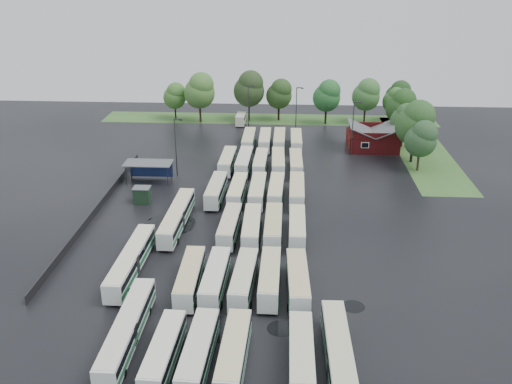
# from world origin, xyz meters

# --- Properties ---
(ground) EXTENTS (160.00, 160.00, 0.00)m
(ground) POSITION_xyz_m (0.00, 0.00, 0.00)
(ground) COLOR black
(ground) RESTS_ON ground
(brick_building) EXTENTS (10.07, 8.60, 5.39)m
(brick_building) POSITION_xyz_m (24.00, 42.77, 1.87)
(brick_building) COLOR maroon
(brick_building) RESTS_ON ground
(wash_shed) EXTENTS (8.20, 4.20, 3.58)m
(wash_shed) POSITION_xyz_m (-17.20, 22.02, 2.99)
(wash_shed) COLOR #2D2D30
(wash_shed) RESTS_ON ground
(utility_hut) EXTENTS (2.70, 2.20, 2.62)m
(utility_hut) POSITION_xyz_m (-16.20, 12.60, 1.32)
(utility_hut) COLOR black
(utility_hut) RESTS_ON ground
(grass_strip_north) EXTENTS (80.00, 10.00, 0.01)m
(grass_strip_north) POSITION_xyz_m (2.00, 64.80, 0.01)
(grass_strip_north) COLOR #3B6629
(grass_strip_north) RESTS_ON ground
(grass_strip_east) EXTENTS (10.00, 50.00, 0.01)m
(grass_strip_east) POSITION_xyz_m (34.00, 42.80, 0.01)
(grass_strip_east) COLOR #3B6629
(grass_strip_east) RESTS_ON ground
(west_fence) EXTENTS (0.10, 50.00, 1.20)m
(west_fence) POSITION_xyz_m (-22.20, 8.00, 0.60)
(west_fence) COLOR #2D2D30
(west_fence) RESTS_ON ground
(bus_r0c0) EXTENTS (2.60, 10.70, 2.96)m
(bus_r0c0) POSITION_xyz_m (-4.54, -26.29, 1.63)
(bus_r0c0) COLOR silver
(bus_r0c0) RESTS_ON ground
(bus_r0c1) EXTENTS (2.74, 11.12, 3.07)m
(bus_r0c1) POSITION_xyz_m (-1.22, -26.18, 1.69)
(bus_r0c1) COLOR silver
(bus_r0c1) RESTS_ON ground
(bus_r0c2) EXTENTS (2.68, 11.12, 3.08)m
(bus_r0c2) POSITION_xyz_m (2.13, -26.13, 1.69)
(bus_r0c2) COLOR silver
(bus_r0c2) RESTS_ON ground
(bus_r0c4) EXTENTS (2.38, 10.94, 3.04)m
(bus_r0c4) POSITION_xyz_m (8.48, -26.08, 1.67)
(bus_r0c4) COLOR silver
(bus_r0c4) RESTS_ON ground
(bus_r1c0) EXTENTS (2.55, 11.06, 3.07)m
(bus_r1c0) POSITION_xyz_m (-4.27, -12.71, 1.69)
(bus_r1c0) COLOR silver
(bus_r1c0) RESTS_ON ground
(bus_r1c1) EXTENTS (2.60, 11.02, 3.05)m
(bus_r1c1) POSITION_xyz_m (-1.30, -12.66, 1.68)
(bus_r1c1) COLOR silver
(bus_r1c1) RESTS_ON ground
(bus_r1c2) EXTENTS (2.83, 10.93, 3.01)m
(bus_r1c2) POSITION_xyz_m (2.01, -12.58, 1.66)
(bus_r1c2) COLOR silver
(bus_r1c2) RESTS_ON ground
(bus_r1c3) EXTENTS (2.42, 10.95, 3.04)m
(bus_r1c3) POSITION_xyz_m (5.02, -12.21, 1.67)
(bus_r1c3) COLOR silver
(bus_r1c3) RESTS_ON ground
(bus_r1c4) EXTENTS (2.79, 11.21, 3.10)m
(bus_r1c4) POSITION_xyz_m (8.28, -12.73, 1.70)
(bus_r1c4) COLOR silver
(bus_r1c4) RESTS_ON ground
(bus_r2c1) EXTENTS (2.63, 10.78, 2.98)m
(bus_r2c1) POSITION_xyz_m (-1.07, 1.44, 1.64)
(bus_r2c1) COLOR silver
(bus_r2c1) RESTS_ON ground
(bus_r2c2) EXTENTS (2.47, 10.96, 3.04)m
(bus_r2c2) POSITION_xyz_m (2.04, 1.09, 1.67)
(bus_r2c2) COLOR silver
(bus_r2c2) RESTS_ON ground
(bus_r2c3) EXTENTS (2.36, 11.04, 3.07)m
(bus_r2c3) POSITION_xyz_m (5.02, 1.44, 1.69)
(bus_r2c3) COLOR silver
(bus_r2c3) RESTS_ON ground
(bus_r2c4) EXTENTS (2.31, 10.60, 2.95)m
(bus_r2c4) POSITION_xyz_m (8.32, 1.52, 1.62)
(bus_r2c4) COLOR silver
(bus_r2c4) RESTS_ON ground
(bus_r3c0) EXTENTS (2.60, 10.90, 3.02)m
(bus_r3c0) POSITION_xyz_m (-4.58, 14.48, 1.66)
(bus_r3c0) COLOR silver
(bus_r3c0) RESTS_ON ground
(bus_r3c1) EXTENTS (2.60, 10.66, 2.95)m
(bus_r3c1) POSITION_xyz_m (-1.11, 14.47, 1.62)
(bus_r3c1) COLOR silver
(bus_r3c1) RESTS_ON ground
(bus_r3c2) EXTENTS (2.46, 10.94, 3.04)m
(bus_r3c2) POSITION_xyz_m (2.10, 14.47, 1.67)
(bus_r3c2) COLOR silver
(bus_r3c2) RESTS_ON ground
(bus_r3c3) EXTENTS (2.53, 10.69, 2.96)m
(bus_r3c3) POSITION_xyz_m (5.07, 14.90, 1.63)
(bus_r3c3) COLOR silver
(bus_r3c3) RESTS_ON ground
(bus_r3c4) EXTENTS (2.47, 11.11, 3.09)m
(bus_r3c4) POSITION_xyz_m (8.38, 14.73, 1.70)
(bus_r3c4) COLOR silver
(bus_r3c4) RESTS_ON ground
(bus_r4c0) EXTENTS (2.47, 10.84, 3.01)m
(bus_r4c0) POSITION_xyz_m (-4.22, 28.49, 1.65)
(bus_r4c0) COLOR silver
(bus_r4c0) RESTS_ON ground
(bus_r4c1) EXTENTS (2.66, 11.19, 3.10)m
(bus_r4c1) POSITION_xyz_m (-1.12, 28.30, 1.70)
(bus_r4c1) COLOR silver
(bus_r4c1) RESTS_ON ground
(bus_r4c2) EXTENTS (2.44, 10.60, 2.94)m
(bus_r4c2) POSITION_xyz_m (1.89, 28.06, 1.62)
(bus_r4c2) COLOR silver
(bus_r4c2) RESTS_ON ground
(bus_r4c3) EXTENTS (2.63, 10.99, 3.04)m
(bus_r4c3) POSITION_xyz_m (5.09, 28.28, 1.67)
(bus_r4c3) COLOR silver
(bus_r4c3) RESTS_ON ground
(bus_r4c4) EXTENTS (2.46, 10.65, 2.95)m
(bus_r4c4) POSITION_xyz_m (8.32, 28.10, 1.62)
(bus_r4c4) COLOR silver
(bus_r4c4) RESTS_ON ground
(bus_r5c1) EXTENTS (2.33, 10.89, 3.03)m
(bus_r5c1) POSITION_xyz_m (-1.24, 41.71, 1.67)
(bus_r5c1) COLOR silver
(bus_r5c1) RESTS_ON ground
(bus_r5c2) EXTENTS (2.30, 10.62, 2.95)m
(bus_r5c2) POSITION_xyz_m (2.07, 42.08, 1.62)
(bus_r5c2) COLOR silver
(bus_r5c2) RESTS_ON ground
(bus_r5c3) EXTENTS (2.35, 10.79, 3.00)m
(bus_r5c3) POSITION_xyz_m (5.02, 42.16, 1.65)
(bus_r5c3) COLOR silver
(bus_r5c3) RESTS_ON ground
(bus_r5c4) EXTENTS (2.36, 10.66, 2.96)m
(bus_r5c4) POSITION_xyz_m (8.45, 41.83, 1.63)
(bus_r5c4) COLOR silver
(bus_r5c4) RESTS_ON ground
(artic_bus_west_a) EXTENTS (2.28, 15.84, 2.94)m
(artic_bus_west_a) POSITION_xyz_m (-8.93, -22.96, 1.63)
(artic_bus_west_a) COLOR silver
(artic_bus_west_a) RESTS_ON ground
(artic_bus_west_b) EXTENTS (2.63, 16.14, 2.99)m
(artic_bus_west_b) POSITION_xyz_m (-8.95, 3.96, 1.66)
(artic_bus_west_b) COLOR silver
(artic_bus_west_b) RESTS_ON ground
(artic_bus_west_c) EXTENTS (2.53, 15.91, 2.95)m
(artic_bus_west_c) POSITION_xyz_m (-12.21, -9.09, 1.63)
(artic_bus_west_c) COLOR silver
(artic_bus_west_c) RESTS_ON ground
(artic_bus_east) EXTENTS (2.65, 16.43, 3.04)m
(artic_bus_east) POSITION_xyz_m (12.02, -26.65, 1.69)
(artic_bus_east) COLOR silver
(artic_bus_east) RESTS_ON ground
(minibus) EXTENTS (2.16, 5.57, 2.42)m
(minibus) POSITION_xyz_m (-4.35, 59.58, 1.34)
(minibus) COLOR silver
(minibus) RESTS_ON ground
(tree_north_0) EXTENTS (5.43, 5.43, 8.99)m
(tree_north_0) POSITION_xyz_m (-20.40, 63.42, 5.78)
(tree_north_0) COLOR black
(tree_north_0) RESTS_ON ground
(tree_north_1) EXTENTS (7.20, 7.20, 11.93)m
(tree_north_1) POSITION_xyz_m (-13.92, 60.88, 7.68)
(tree_north_1) COLOR black
(tree_north_1) RESTS_ON ground
(tree_north_2) EXTENTS (7.29, 7.29, 12.08)m
(tree_north_2) POSITION_xyz_m (-2.52, 63.06, 7.78)
(tree_north_2) COLOR #392114
(tree_north_2) RESTS_ON ground
(tree_north_3) EXTENTS (6.10, 6.10, 10.11)m
(tree_north_3) POSITION_xyz_m (4.59, 63.76, 6.50)
(tree_north_3) COLOR black
(tree_north_3) RESTS_ON ground
(tree_north_4) EXTENTS (6.38, 6.38, 10.57)m
(tree_north_4) POSITION_xyz_m (15.67, 61.12, 6.80)
(tree_north_4) COLOR black
(tree_north_4) RESTS_ON ground
(tree_north_5) EXTENTS (6.47, 6.47, 10.72)m
(tree_north_5) POSITION_xyz_m (24.83, 62.39, 6.90)
(tree_north_5) COLOR black
(tree_north_5) RESTS_ON ground
(tree_north_6) EXTENTS (5.98, 5.98, 9.91)m
(tree_north_6) POSITION_xyz_m (32.54, 64.29, 6.38)
(tree_north_6) COLOR black
(tree_north_6) RESTS_ON ground
(tree_east_0) EXTENTS (5.79, 5.79, 9.60)m
(tree_east_0) POSITION_xyz_m (30.81, 30.10, 6.17)
(tree_east_0) COLOR #37271E
(tree_east_0) RESTS_ON ground
(tree_east_1) EXTENTS (7.34, 7.34, 12.15)m
(tree_east_1) POSITION_xyz_m (30.59, 34.84, 7.82)
(tree_east_1) COLOR black
(tree_east_1) RESTS_ON ground
(tree_east_2) EXTENTS (5.57, 5.57, 9.23)m
(tree_east_2) POSITION_xyz_m (30.42, 44.45, 5.94)
(tree_east_2) COLOR #312316
(tree_east_2) RESTS_ON ground
(tree_east_3) EXTENTS (6.52, 6.52, 10.80)m
(tree_east_3) POSITION_xyz_m (30.93, 51.34, 6.95)
(tree_east_3) COLOR black
(tree_east_3) RESTS_ON ground
(tree_east_4) EXTENTS (5.30, 5.26, 8.71)m
(tree_east_4) POSITION_xyz_m (31.41, 62.61, 5.60)
(tree_east_4) COLOR #302318
(tree_east_4) RESTS_ON ground
(lamp_post_ne) EXTENTS (1.65, 0.32, 10.74)m
(lamp_post_ne) POSITION_xyz_m (19.48, 38.75, 6.24)
(lamp_post_ne) COLOR #2D2D30
(lamp_post_ne) RESTS_ON ground
(lamp_post_nw) EXTENTS (1.61, 0.31, 10.48)m
(lamp_post_nw) POSITION_xyz_m (-12.84, 25.20, 6.09)
(lamp_post_nw) COLOR #2D2D30
(lamp_post_nw) RESTS_ON ground
(lamp_post_back_w) EXTENTS (1.59, 0.31, 10.33)m
(lamp_post_back_w) POSITION_xyz_m (-2.06, 54.56, 6.00)
(lamp_post_back_w) COLOR #2D2D30
(lamp_post_back_w) RESTS_ON ground
(lamp_post_back_e) EXTENTS (1.57, 0.31, 10.20)m
(lamp_post_back_e) POSITION_xyz_m (8.58, 53.63, 5.92)
(lamp_post_back_e) COLOR #2D2D30
(lamp_post_back_e) RESTS_ON ground
(puddle_0) EXTENTS (4.97, 4.97, 0.01)m
(puddle_0) POSITION_xyz_m (0.55, -20.05, 0.00)
(puddle_0) COLOR black
(puddle_0) RESTS_ON ground
(puddle_1) EXTENTS (2.92, 2.92, 0.01)m
(puddle_1) POSITION_xyz_m (6.45, -19.62, 0.00)
(puddle_1) COLOR black
(puddle_1) RESTS_ON ground
(puddle_2) EXTENTS (7.77, 7.77, 0.01)m
(puddle_2) POSITION_xyz_m (-10.28, 4.84, 0.00)
(puddle_2) COLOR black
(puddle_2) RESTS_ON ground
(puddle_3) EXTENTS (4.04, 4.04, 0.01)m
(puddle_3) POSITION_xyz_m (4.40, -0.17, 0.00)
(puddle_3) COLOR black
(puddle_3) RESTS_ON ground
(puddle_4) EXTENTS (2.60, 2.60, 0.01)m
(puddle_4) POSITION_xyz_m (14.53, -15.04, 0.00)
(puddle_4) COLOR black
(puddle_4) RESTS_ON ground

